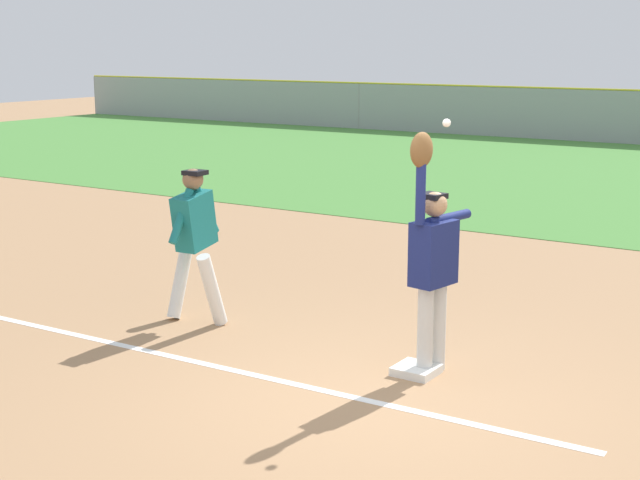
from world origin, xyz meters
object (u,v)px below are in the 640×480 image
fielder (432,257)px  parked_car_white (537,109)px  first_base (416,370)px  baseball (447,123)px  runner (195,234)px

fielder → parked_car_white: 26.82m
first_base → parked_car_white: (-8.11, 25.65, 0.63)m
fielder → baseball: (0.16, -0.12, 1.24)m
first_base → parked_car_white: size_ratio=0.08×
parked_car_white → first_base: bearing=-77.8°
first_base → parked_car_white: 26.91m
fielder → runner: bearing=9.4°
parked_car_white → baseball: bearing=-77.3°
fielder → parked_car_white: bearing=-61.9°
fielder → parked_car_white: fielder is taller
fielder → parked_car_white: size_ratio=0.50×
runner → parked_car_white: bearing=99.1°
baseball → parked_car_white: baseball is taller
runner → parked_car_white: (-5.30, 25.48, -0.32)m
fielder → runner: 2.89m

